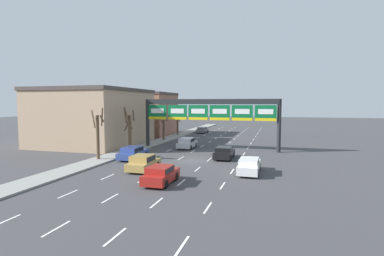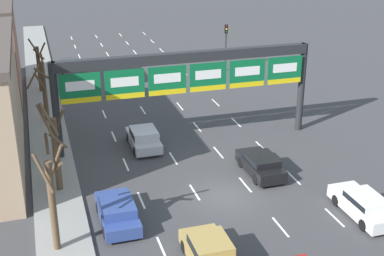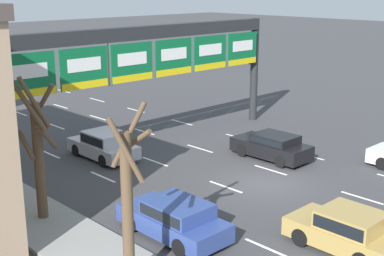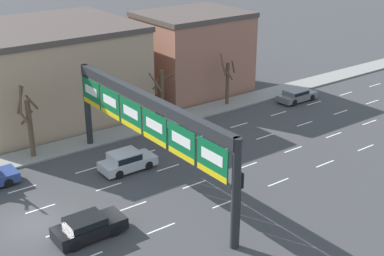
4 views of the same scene
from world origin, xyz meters
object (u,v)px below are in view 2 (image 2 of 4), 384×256
(tree_bare_closest, at_px, (55,147))
(tree_bare_furthest, at_px, (53,199))
(sign_gantry, at_px, (187,72))
(car_black, at_px, (261,164))
(car_gold, at_px, (209,250))
(traffic_light_near_gantry, at_px, (300,87))
(tree_bare_second, at_px, (39,65))
(car_white, at_px, (364,205))
(car_blue, at_px, (117,211))
(traffic_light_mid_block, at_px, (226,38))
(tree_bare_third, at_px, (43,88))
(car_grey, at_px, (71,65))
(car_silver, at_px, (144,138))

(tree_bare_closest, xyz_separation_m, tree_bare_furthest, (-0.51, -6.22, -0.00))
(sign_gantry, xyz_separation_m, car_black, (3.14, -6.13, -4.65))
(tree_bare_furthest, bearing_deg, car_gold, -25.37)
(car_gold, xyz_separation_m, traffic_light_near_gantry, (12.15, 14.51, 2.55))
(sign_gantry, relative_size, tree_bare_second, 3.66)
(car_white, bearing_deg, car_blue, 166.11)
(traffic_light_mid_block, height_order, tree_bare_furthest, tree_bare_furthest)
(car_white, height_order, tree_bare_closest, tree_bare_closest)
(tree_bare_third, bearing_deg, car_white, -51.23)
(car_white, relative_size, tree_bare_second, 0.89)
(tree_bare_third, height_order, tree_bare_furthest, tree_bare_furthest)
(car_blue, height_order, tree_bare_third, tree_bare_third)
(car_black, distance_m, tree_bare_furthest, 14.13)
(sign_gantry, relative_size, tree_bare_third, 3.86)
(traffic_light_mid_block, bearing_deg, tree_bare_furthest, -124.46)
(car_white, distance_m, tree_bare_furthest, 16.70)
(car_gold, bearing_deg, traffic_light_mid_block, 68.44)
(tree_bare_closest, distance_m, tree_bare_furthest, 6.24)
(tree_bare_closest, distance_m, tree_bare_second, 19.99)
(car_grey, bearing_deg, car_gold, -84.68)
(car_gold, height_order, car_blue, car_gold)
(car_blue, bearing_deg, car_grey, 89.54)
(tree_bare_closest, bearing_deg, car_white, -26.15)
(sign_gantry, xyz_separation_m, car_white, (6.51, -12.52, -4.65))
(car_gold, height_order, tree_bare_third, tree_bare_third)
(tree_bare_third, bearing_deg, car_black, -47.01)
(tree_bare_closest, xyz_separation_m, tree_bare_second, (-0.21, 19.99, -0.32))
(sign_gantry, distance_m, tree_bare_closest, 10.83)
(car_grey, distance_m, tree_bare_furthest, 32.95)
(car_silver, bearing_deg, sign_gantry, -2.50)
(tree_bare_second, distance_m, tree_bare_furthest, 26.21)
(car_black, bearing_deg, traffic_light_near_gantry, 47.44)
(car_grey, distance_m, car_blue, 31.04)
(car_black, bearing_deg, car_blue, -162.32)
(car_gold, xyz_separation_m, tree_bare_second, (-6.61, 29.48, 1.85))
(car_grey, distance_m, car_black, 29.51)
(car_blue, distance_m, tree_bare_furthest, 4.29)
(car_silver, height_order, tree_bare_furthest, tree_bare_furthest)
(car_white, height_order, car_grey, car_white)
(sign_gantry, bearing_deg, car_gold, -102.22)
(car_white, distance_m, tree_bare_closest, 17.93)
(car_white, bearing_deg, tree_bare_closest, 153.85)
(car_white, bearing_deg, tree_bare_furthest, 174.39)
(tree_bare_closest, distance_m, tree_bare_third, 12.23)
(sign_gantry, distance_m, traffic_light_mid_block, 19.71)
(car_blue, bearing_deg, car_black, 17.68)
(car_silver, distance_m, tree_bare_second, 16.60)
(car_silver, bearing_deg, car_white, -52.55)
(car_grey, relative_size, tree_bare_furthest, 0.76)
(car_blue, relative_size, tree_bare_furthest, 0.79)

